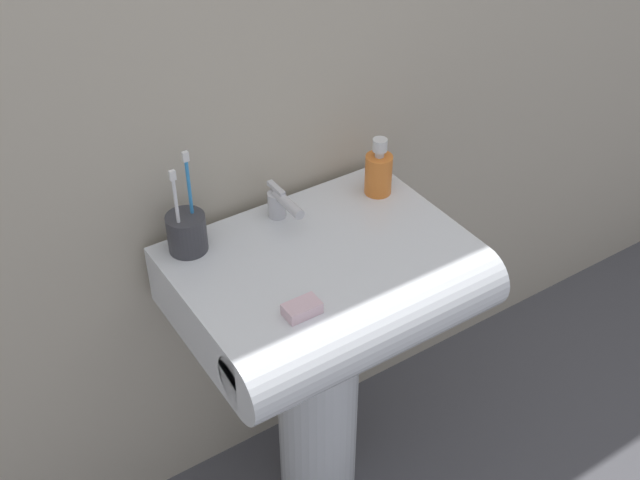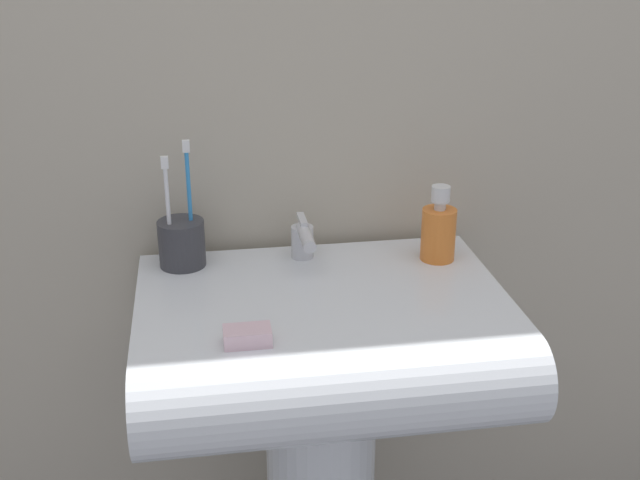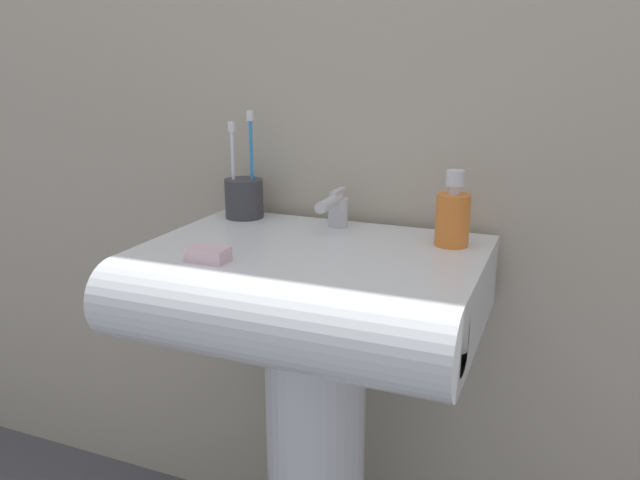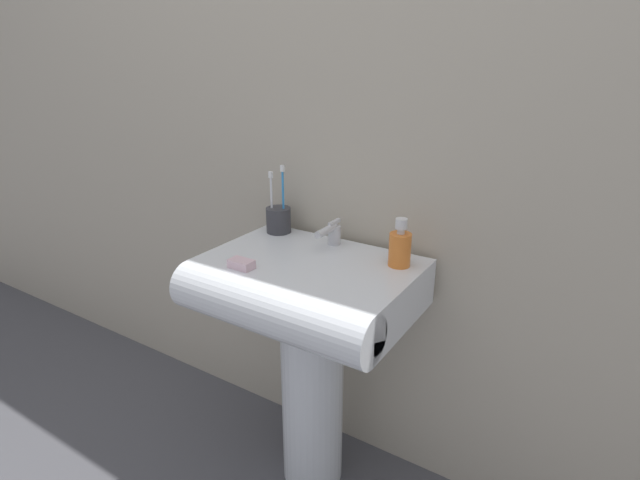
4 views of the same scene
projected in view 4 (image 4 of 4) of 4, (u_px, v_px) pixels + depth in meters
The scene contains 8 objects.
ground_plane at pixel (313, 471), 1.66m from camera, with size 6.00×6.00×0.00m, color #4C4C51.
wall_back at pixel (356, 92), 1.42m from camera, with size 5.00×0.05×2.40m, color #B7AD99.
sink_pedestal at pixel (312, 393), 1.55m from camera, with size 0.19×0.19×0.63m, color white.
sink_basin at pixel (302, 289), 1.37m from camera, with size 0.59×0.45×0.14m.
faucet at pixel (332, 233), 1.48m from camera, with size 0.04×0.12×0.07m.
toothbrush_cup at pixel (278, 219), 1.59m from camera, with size 0.08×0.08×0.22m.
soap_bottle at pixel (400, 247), 1.34m from camera, with size 0.06×0.06×0.13m.
bar_soap at pixel (241, 264), 1.33m from camera, with size 0.07×0.04×0.02m, color silver.
Camera 4 is at (0.71, -1.07, 1.30)m, focal length 28.00 mm.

